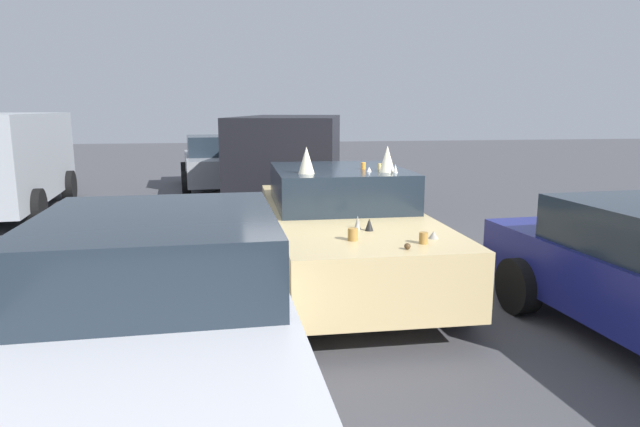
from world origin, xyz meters
name	(u,v)px	position (x,y,z in m)	size (l,w,h in m)	color
ground_plane	(343,281)	(0.00, 0.00, 0.00)	(60.00, 60.00, 0.00)	#47474C
art_car_decorated	(342,225)	(0.06, 0.00, 0.72)	(4.67, 2.08, 1.75)	#D8BC7F
parked_van_far_left	(291,156)	(5.71, 0.06, 1.15)	(5.30, 3.10, 2.03)	black
parked_sedan_row_back_far	(157,334)	(-3.20, 1.89, 0.74)	(4.40, 2.10, 1.48)	silver
parked_sedan_near_right	(217,163)	(8.79, 1.79, 0.72)	(4.24, 2.23, 1.46)	gray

